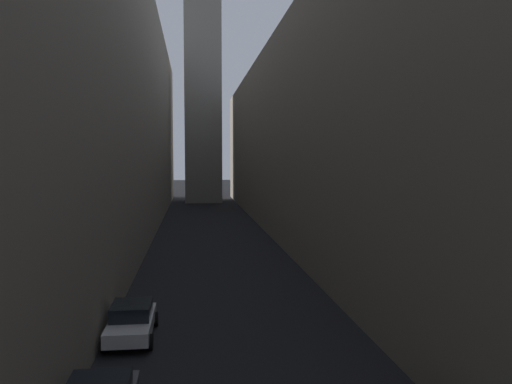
{
  "coord_description": "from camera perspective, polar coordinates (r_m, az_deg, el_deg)",
  "views": [
    {
      "loc": [
        -1.81,
        5.85,
        7.51
      ],
      "look_at": [
        0.0,
        20.16,
        6.53
      ],
      "focal_mm": 35.21,
      "sensor_mm": 36.0,
      "label": 1
    }
  ],
  "objects": [
    {
      "name": "building_block_left",
      "position": [
        45.54,
        -20.45,
        9.17
      ],
      "size": [
        13.13,
        108.0,
        23.82
      ],
      "primitive_type": "cube",
      "color": "gray",
      "rests_on": "ground"
    },
    {
      "name": "parked_car_left_far",
      "position": [
        22.23,
        -13.96,
        -13.97
      ],
      "size": [
        1.97,
        4.2,
        1.45
      ],
      "rotation": [
        0.0,
        0.0,
        1.57
      ],
      "color": "silver",
      "rests_on": "ground"
    },
    {
      "name": "clock_tower",
      "position": [
        90.6,
        -6.14,
        20.56
      ],
      "size": [
        6.78,
        6.78,
        64.33
      ],
      "color": "gray",
      "rests_on": "ground"
    },
    {
      "name": "building_block_right",
      "position": [
        45.97,
        8.84,
        6.21
      ],
      "size": [
        10.7,
        108.0,
        18.85
      ],
      "primitive_type": "cube",
      "color": "gray",
      "rests_on": "ground"
    },
    {
      "name": "ground_plane",
      "position": [
        42.86,
        -4.69,
        -6.24
      ],
      "size": [
        264.0,
        264.0,
        0.0
      ],
      "primitive_type": "plane",
      "color": "black"
    }
  ]
}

